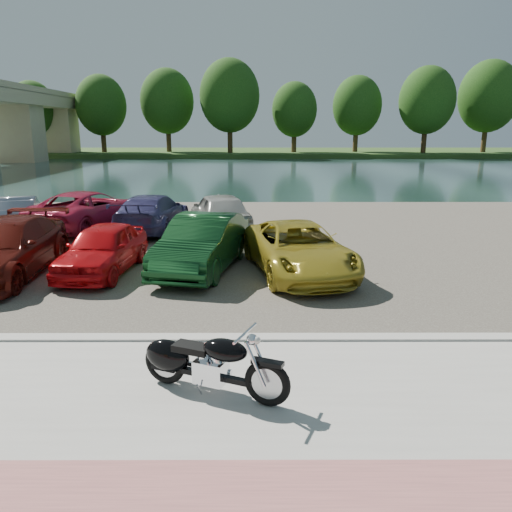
% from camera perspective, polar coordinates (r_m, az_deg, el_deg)
% --- Properties ---
extents(ground, '(200.00, 200.00, 0.00)m').
position_cam_1_polar(ground, '(7.59, -3.55, -16.13)').
color(ground, '#595447').
rests_on(ground, ground).
extents(promenade, '(60.00, 6.00, 0.10)m').
position_cam_1_polar(promenade, '(6.72, -4.08, -20.09)').
color(promenade, '#A29F99').
rests_on(promenade, ground).
extents(kerb, '(60.00, 0.30, 0.14)m').
position_cam_1_polar(kerb, '(9.34, -2.84, -9.53)').
color(kerb, '#A29F99').
rests_on(kerb, ground).
extents(parking_lot, '(60.00, 18.00, 0.04)m').
position_cam_1_polar(parking_lot, '(17.95, -1.53, 2.03)').
color(parking_lot, '#423B35').
rests_on(parking_lot, ground).
extents(river, '(120.00, 40.00, 0.00)m').
position_cam_1_polar(river, '(46.69, -0.68, 9.62)').
color(river, '#192D2C').
rests_on(river, ground).
extents(far_bank, '(120.00, 24.00, 0.60)m').
position_cam_1_polar(far_bank, '(78.61, -0.47, 11.76)').
color(far_bank, '#254117').
rests_on(far_bank, ground).
extents(far_trees, '(70.25, 10.68, 12.52)m').
position_cam_1_polar(far_trees, '(72.52, 3.10, 17.21)').
color(far_trees, '#3D2B16').
rests_on(far_trees, far_bank).
extents(motorcycle, '(2.22, 1.14, 1.05)m').
position_cam_1_polar(motorcycle, '(7.45, -6.35, -11.93)').
color(motorcycle, black).
rests_on(motorcycle, promenade).
extents(car_3, '(2.21, 5.19, 1.49)m').
position_cam_1_polar(car_3, '(14.70, -26.77, 0.77)').
color(car_3, '#53120B').
rests_on(car_3, parking_lot).
extents(car_4, '(1.91, 4.03, 1.33)m').
position_cam_1_polar(car_4, '(14.08, -17.12, 0.81)').
color(car_4, red).
rests_on(car_4, parking_lot).
extents(car_5, '(2.49, 4.80, 1.51)m').
position_cam_1_polar(car_5, '(13.76, -6.14, 1.44)').
color(car_5, '#103B19').
rests_on(car_5, parking_lot).
extents(car_6, '(3.18, 5.24, 1.36)m').
position_cam_1_polar(car_6, '(13.41, 4.89, 0.81)').
color(car_6, '#A99627').
rests_on(car_6, parking_lot).
extents(car_9, '(2.63, 4.26, 1.33)m').
position_cam_1_polar(car_9, '(21.28, -25.53, 4.45)').
color(car_9, slate).
rests_on(car_9, parking_lot).
extents(car_10, '(3.88, 5.83, 1.49)m').
position_cam_1_polar(car_10, '(20.56, -18.69, 5.02)').
color(car_10, '#AC1C3B').
rests_on(car_10, parking_lot).
extents(car_11, '(2.41, 5.02, 1.41)m').
position_cam_1_polar(car_11, '(19.47, -11.79, 4.88)').
color(car_11, navy).
rests_on(car_11, parking_lot).
extents(car_12, '(2.89, 4.78, 1.52)m').
position_cam_1_polar(car_12, '(18.88, -4.16, 5.03)').
color(car_12, '#A6A5A1').
rests_on(car_12, parking_lot).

